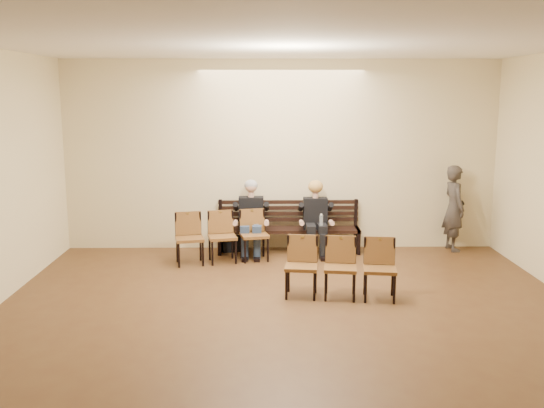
{
  "coord_description": "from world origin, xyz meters",
  "views": [
    {
      "loc": [
        -0.35,
        -6.17,
        2.89
      ],
      "look_at": [
        -0.18,
        4.05,
        1.01
      ],
      "focal_mm": 40.0,
      "sensor_mm": 36.0,
      "label": 1
    }
  ],
  "objects_px": {
    "bench": "(289,240)",
    "bag": "(231,244)",
    "laptop": "(249,225)",
    "water_bottle": "(321,227)",
    "chair_row_front": "(222,237)",
    "seated_man": "(251,218)",
    "passerby": "(454,202)",
    "chair_row_back": "(340,268)",
    "seated_woman": "(316,220)"
  },
  "relations": [
    {
      "from": "chair_row_front",
      "to": "seated_man",
      "type": "bearing_deg",
      "value": 35.23
    },
    {
      "from": "laptop",
      "to": "chair_row_back",
      "type": "relative_size",
      "value": 0.21
    },
    {
      "from": "chair_row_front",
      "to": "chair_row_back",
      "type": "distance_m",
      "value": 2.61
    },
    {
      "from": "seated_man",
      "to": "bench",
      "type": "bearing_deg",
      "value": 9.92
    },
    {
      "from": "bench",
      "to": "water_bottle",
      "type": "distance_m",
      "value": 0.75
    },
    {
      "from": "seated_woman",
      "to": "laptop",
      "type": "distance_m",
      "value": 1.21
    },
    {
      "from": "bench",
      "to": "chair_row_front",
      "type": "relative_size",
      "value": 1.63
    },
    {
      "from": "seated_woman",
      "to": "chair_row_front",
      "type": "distance_m",
      "value": 1.75
    },
    {
      "from": "seated_man",
      "to": "chair_row_back",
      "type": "height_order",
      "value": "seated_man"
    },
    {
      "from": "water_bottle",
      "to": "passerby",
      "type": "relative_size",
      "value": 0.11
    },
    {
      "from": "passerby",
      "to": "bag",
      "type": "bearing_deg",
      "value": 81.85
    },
    {
      "from": "laptop",
      "to": "bag",
      "type": "height_order",
      "value": "laptop"
    },
    {
      "from": "bench",
      "to": "passerby",
      "type": "distance_m",
      "value": 3.14
    },
    {
      "from": "bench",
      "to": "seated_woman",
      "type": "relative_size",
      "value": 2.08
    },
    {
      "from": "water_bottle",
      "to": "passerby",
      "type": "distance_m",
      "value": 2.57
    },
    {
      "from": "seated_man",
      "to": "water_bottle",
      "type": "height_order",
      "value": "seated_man"
    },
    {
      "from": "laptop",
      "to": "bag",
      "type": "xyz_separation_m",
      "value": [
        -0.34,
        0.34,
        -0.44
      ]
    },
    {
      "from": "bag",
      "to": "bench",
      "type": "bearing_deg",
      "value": -5.4
    },
    {
      "from": "seated_man",
      "to": "water_bottle",
      "type": "distance_m",
      "value": 1.28
    },
    {
      "from": "seated_man",
      "to": "bag",
      "type": "bearing_deg",
      "value": 149.38
    },
    {
      "from": "water_bottle",
      "to": "chair_row_back",
      "type": "bearing_deg",
      "value": -88.34
    },
    {
      "from": "water_bottle",
      "to": "bag",
      "type": "xyz_separation_m",
      "value": [
        -1.62,
        0.47,
        -0.42
      ]
    },
    {
      "from": "laptop",
      "to": "seated_man",
      "type": "bearing_deg",
      "value": 73.74
    },
    {
      "from": "water_bottle",
      "to": "chair_row_back",
      "type": "height_order",
      "value": "chair_row_back"
    },
    {
      "from": "seated_man",
      "to": "passerby",
      "type": "distance_m",
      "value": 3.76
    },
    {
      "from": "seated_man",
      "to": "chair_row_front",
      "type": "bearing_deg",
      "value": -132.64
    },
    {
      "from": "laptop",
      "to": "chair_row_back",
      "type": "height_order",
      "value": "chair_row_back"
    },
    {
      "from": "seated_man",
      "to": "laptop",
      "type": "height_order",
      "value": "seated_man"
    },
    {
      "from": "laptop",
      "to": "chair_row_front",
      "type": "relative_size",
      "value": 0.21
    },
    {
      "from": "seated_man",
      "to": "passerby",
      "type": "bearing_deg",
      "value": 3.36
    },
    {
      "from": "bench",
      "to": "bag",
      "type": "relative_size",
      "value": 7.16
    },
    {
      "from": "laptop",
      "to": "seated_woman",
      "type": "bearing_deg",
      "value": 4.08
    },
    {
      "from": "bag",
      "to": "passerby",
      "type": "height_order",
      "value": "passerby"
    },
    {
      "from": "chair_row_back",
      "to": "laptop",
      "type": "bearing_deg",
      "value": 127.89
    },
    {
      "from": "seated_woman",
      "to": "bag",
      "type": "relative_size",
      "value": 3.44
    },
    {
      "from": "seated_man",
      "to": "seated_woman",
      "type": "relative_size",
      "value": 1.07
    },
    {
      "from": "bench",
      "to": "seated_man",
      "type": "bearing_deg",
      "value": -170.08
    },
    {
      "from": "seated_woman",
      "to": "chair_row_front",
      "type": "bearing_deg",
      "value": -162.26
    },
    {
      "from": "passerby",
      "to": "chair_row_front",
      "type": "xyz_separation_m",
      "value": [
        -4.24,
        -0.75,
        -0.47
      ]
    },
    {
      "from": "laptop",
      "to": "chair_row_front",
      "type": "height_order",
      "value": "chair_row_front"
    },
    {
      "from": "passerby",
      "to": "chair_row_back",
      "type": "xyz_separation_m",
      "value": [
        -2.44,
        -2.64,
        -0.48
      ]
    },
    {
      "from": "seated_man",
      "to": "chair_row_front",
      "type": "distance_m",
      "value": 0.75
    },
    {
      "from": "bench",
      "to": "chair_row_front",
      "type": "distance_m",
      "value": 1.36
    },
    {
      "from": "bench",
      "to": "laptop",
      "type": "height_order",
      "value": "laptop"
    },
    {
      "from": "bench",
      "to": "bag",
      "type": "distance_m",
      "value": 1.07
    },
    {
      "from": "seated_man",
      "to": "bag",
      "type": "relative_size",
      "value": 3.67
    },
    {
      "from": "laptop",
      "to": "water_bottle",
      "type": "distance_m",
      "value": 1.28
    },
    {
      "from": "chair_row_front",
      "to": "bag",
      "type": "bearing_deg",
      "value": 69.06
    },
    {
      "from": "laptop",
      "to": "passerby",
      "type": "relative_size",
      "value": 0.18
    },
    {
      "from": "bench",
      "to": "chair_row_back",
      "type": "height_order",
      "value": "chair_row_back"
    }
  ]
}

